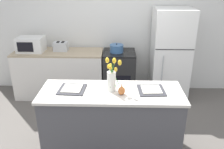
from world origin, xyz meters
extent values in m
plane|color=#59544F|center=(0.00, 0.00, 0.00)|extent=(10.00, 10.00, 0.00)
cube|color=silver|center=(0.00, 2.00, 1.35)|extent=(5.20, 0.08, 2.70)
cube|color=#4C4C51|center=(0.00, 0.00, 0.43)|extent=(1.76, 0.62, 0.87)
cube|color=beige|center=(0.00, 0.00, 0.88)|extent=(1.80, 0.66, 0.03)
cube|color=silver|center=(-1.06, 1.60, 0.44)|extent=(1.68, 0.60, 0.88)
cube|color=tan|center=(-1.06, 1.60, 0.89)|extent=(1.68, 0.60, 0.03)
cube|color=black|center=(0.10, 1.60, 0.44)|extent=(0.60, 0.60, 0.88)
cube|color=black|center=(0.10, 1.60, 0.90)|extent=(0.60, 0.60, 0.02)
cube|color=black|center=(0.10, 1.30, 0.41)|extent=(0.42, 0.01, 0.29)
cube|color=white|center=(1.05, 1.60, 0.86)|extent=(0.68, 0.64, 1.71)
cube|color=black|center=(1.05, 1.28, 1.06)|extent=(0.67, 0.01, 0.01)
cylinder|color=#B2B5B7|center=(0.86, 1.26, 0.58)|extent=(0.02, 0.02, 0.74)
cylinder|color=silver|center=(0.00, 0.01, 1.03)|extent=(0.11, 0.11, 0.26)
cylinder|color=#3D8438|center=(0.03, 0.01, 1.12)|extent=(0.14, 0.02, 0.28)
ellipsoid|color=yellow|center=(0.10, 0.00, 1.28)|extent=(0.05, 0.05, 0.07)
cylinder|color=#3D8438|center=(0.02, 0.03, 1.11)|extent=(0.04, 0.05, 0.30)
ellipsoid|color=yellow|center=(0.03, 0.05, 1.29)|extent=(0.05, 0.05, 0.07)
cylinder|color=#3D8438|center=(0.00, 0.03, 1.08)|extent=(0.03, 0.09, 0.22)
ellipsoid|color=yellow|center=(-0.02, 0.07, 1.21)|extent=(0.05, 0.05, 0.07)
cylinder|color=#3D8438|center=(-0.01, 0.02, 1.12)|extent=(0.09, 0.07, 0.30)
ellipsoid|color=yellow|center=(-0.05, 0.05, 1.29)|extent=(0.05, 0.05, 0.07)
cylinder|color=#3D8438|center=(-0.01, 0.00, 1.09)|extent=(0.05, 0.03, 0.25)
ellipsoid|color=yellow|center=(-0.03, -0.01, 1.23)|extent=(0.04, 0.04, 0.06)
cylinder|color=#3D8438|center=(0.00, -0.01, 1.09)|extent=(0.02, 0.07, 0.25)
ellipsoid|color=yellow|center=(-0.01, -0.04, 1.23)|extent=(0.04, 0.04, 0.06)
cylinder|color=#3D8438|center=(0.01, 0.01, 1.08)|extent=(0.08, 0.07, 0.21)
ellipsoid|color=yellow|center=(0.05, -0.02, 1.20)|extent=(0.04, 0.04, 0.06)
ellipsoid|color=#C66B33|center=(0.13, -0.09, 0.95)|extent=(0.09, 0.09, 0.10)
cone|color=#C66B33|center=(0.13, -0.09, 1.01)|extent=(0.05, 0.05, 0.04)
cylinder|color=brown|center=(0.13, -0.09, 1.03)|extent=(0.01, 0.01, 0.02)
cube|color=#333338|center=(-0.50, 0.03, 0.91)|extent=(0.35, 0.35, 0.01)
cube|color=silver|center=(-0.50, 0.03, 0.92)|extent=(0.25, 0.25, 0.01)
cube|color=#333338|center=(0.50, 0.03, 0.91)|extent=(0.35, 0.35, 0.01)
cube|color=silver|center=(0.50, 0.03, 0.92)|extent=(0.25, 0.25, 0.01)
cube|color=#B7BABC|center=(-1.01, 1.65, 0.99)|extent=(0.26, 0.18, 0.17)
cube|color=black|center=(-1.06, 1.65, 1.08)|extent=(0.05, 0.11, 0.01)
cube|color=black|center=(-0.96, 1.65, 1.08)|extent=(0.05, 0.11, 0.01)
cube|color=black|center=(-1.15, 1.65, 1.02)|extent=(0.02, 0.02, 0.02)
cylinder|color=#386093|center=(0.05, 1.59, 0.97)|extent=(0.25, 0.25, 0.13)
cylinder|color=#386093|center=(0.05, 1.59, 1.04)|extent=(0.26, 0.26, 0.01)
sphere|color=black|center=(0.05, 1.59, 1.06)|extent=(0.02, 0.02, 0.02)
cube|color=white|center=(-1.56, 1.60, 1.04)|extent=(0.48, 0.36, 0.27)
cube|color=black|center=(-1.60, 1.42, 1.04)|extent=(0.29, 0.01, 0.18)
camera|label=1|loc=(0.08, -2.65, 2.25)|focal=38.00mm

